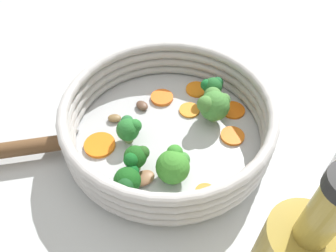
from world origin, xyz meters
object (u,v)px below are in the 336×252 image
at_px(broccoli_floret_1, 128,180).
at_px(broccoli_floret_2, 212,87).
at_px(carrot_slice_3, 233,110).
at_px(carrot_slice_4, 162,98).
at_px(skillet, 168,135).
at_px(broccoli_floret_0, 214,104).
at_px(mushroom_piece_1, 142,106).
at_px(carrot_slice_1, 232,136).
at_px(carrot_slice_6, 189,110).
at_px(broccoli_floret_5, 129,129).
at_px(carrot_slice_0, 206,193).
at_px(carrot_slice_2, 197,89).
at_px(broccoli_floret_3, 136,157).
at_px(broccoli_floret_4, 174,165).
at_px(carrot_slice_5, 99,143).
at_px(mushroom_piece_2, 114,118).
at_px(mushroom_piece_0, 143,178).

xyz_separation_m(broccoli_floret_1, broccoli_floret_2, (-0.14, 0.16, 0.00)).
relative_size(carrot_slice_3, carrot_slice_4, 1.01).
bearing_deg(skillet, carrot_slice_3, 98.95).
distance_m(broccoli_floret_0, mushroom_piece_1, 0.12).
distance_m(skillet, carrot_slice_3, 0.12).
distance_m(skillet, carrot_slice_1, 0.10).
distance_m(carrot_slice_6, broccoli_floret_0, 0.05).
xyz_separation_m(broccoli_floret_0, broccoli_floret_5, (0.01, -0.13, -0.01)).
bearing_deg(carrot_slice_6, broccoli_floret_2, 112.13).
xyz_separation_m(carrot_slice_0, carrot_slice_2, (-0.19, 0.05, 0.00)).
bearing_deg(mushroom_piece_1, broccoli_floret_2, 85.41).
relative_size(carrot_slice_2, carrot_slice_3, 0.98).
bearing_deg(carrot_slice_6, carrot_slice_1, 33.69).
xyz_separation_m(carrot_slice_4, broccoli_floret_3, (0.13, -0.07, 0.02)).
bearing_deg(broccoli_floret_2, carrot_slice_2, -149.05).
height_order(carrot_slice_4, broccoli_floret_1, broccoli_floret_1).
relative_size(broccoli_floret_0, mushroom_piece_1, 2.44).
xyz_separation_m(carrot_slice_2, broccoli_floret_4, (0.16, -0.08, 0.02)).
height_order(skillet, carrot_slice_5, carrot_slice_5).
height_order(broccoli_floret_0, mushroom_piece_1, broccoli_floret_0).
bearing_deg(broccoli_floret_4, skillet, 170.65).
distance_m(broccoli_floret_4, mushroom_piece_2, 0.14).
xyz_separation_m(carrot_slice_2, broccoli_floret_3, (0.13, -0.13, 0.03)).
distance_m(broccoli_floret_1, mushroom_piece_2, 0.13).
bearing_deg(carrot_slice_5, broccoli_floret_2, 104.51).
distance_m(mushroom_piece_0, mushroom_piece_1, 0.14).
xyz_separation_m(carrot_slice_0, broccoli_floret_0, (-0.13, 0.05, 0.03)).
xyz_separation_m(broccoli_floret_4, mushroom_piece_0, (-0.00, -0.04, -0.02)).
bearing_deg(broccoli_floret_1, carrot_slice_0, 71.97).
xyz_separation_m(carrot_slice_3, broccoli_floret_1, (0.10, -0.19, 0.02)).
distance_m(carrot_slice_0, broccoli_floret_3, 0.10).
relative_size(skillet, carrot_slice_3, 7.67).
height_order(carrot_slice_6, mushroom_piece_2, mushroom_piece_2).
bearing_deg(carrot_slice_2, mushroom_piece_1, -80.11).
height_order(broccoli_floret_4, mushroom_piece_2, broccoli_floret_4).
distance_m(broccoli_floret_1, mushroom_piece_1, 0.15).
bearing_deg(skillet, broccoli_floret_3, -47.49).
bearing_deg(broccoli_floret_0, broccoli_floret_2, 162.10).
bearing_deg(broccoli_floret_3, broccoli_floret_4, 61.93).
height_order(mushroom_piece_1, mushroom_piece_2, same).
xyz_separation_m(carrot_slice_1, broccoli_floret_4, (0.04, -0.10, 0.02)).
bearing_deg(carrot_slice_3, skillet, -81.05).
xyz_separation_m(skillet, carrot_slice_3, (-0.02, 0.11, 0.01)).
height_order(broccoli_floret_0, broccoli_floret_5, broccoli_floret_0).
distance_m(carrot_slice_0, broccoli_floret_1, 0.10).
relative_size(mushroom_piece_0, mushroom_piece_2, 1.49).
relative_size(carrot_slice_3, broccoli_floret_1, 0.91).
height_order(skillet, broccoli_floret_0, broccoli_floret_0).
distance_m(broccoli_floret_1, broccoli_floret_5, 0.09).
bearing_deg(carrot_slice_2, carrot_slice_1, 9.61).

